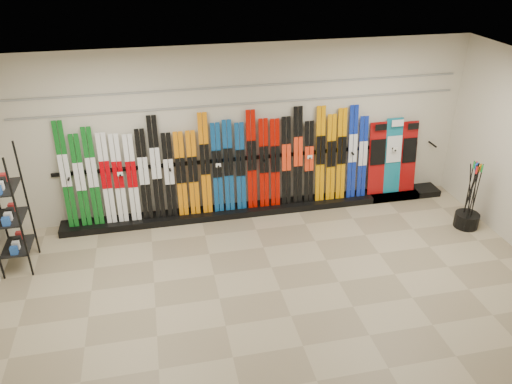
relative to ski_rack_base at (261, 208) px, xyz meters
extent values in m
plane|color=#85765C|center=(-0.22, -2.28, -0.06)|extent=(8.00, 8.00, 0.00)
plane|color=beige|center=(-0.22, 0.22, 1.44)|extent=(8.00, 0.00, 8.00)
plane|color=silver|center=(-0.22, -2.28, 2.94)|extent=(8.00, 8.00, 0.00)
cube|color=black|center=(0.00, 0.00, 0.00)|extent=(8.00, 0.40, 0.12)
cube|color=#0F5D1A|center=(-3.27, 0.06, 0.97)|extent=(0.17, 0.23, 1.83)
cube|color=#0F5D1A|center=(-3.06, 0.04, 0.86)|extent=(0.17, 0.20, 1.60)
cube|color=#0F5D1A|center=(-2.85, 0.05, 0.91)|extent=(0.17, 0.22, 1.70)
cube|color=silver|center=(-2.64, 0.04, 0.85)|extent=(0.17, 0.20, 1.58)
cube|color=silver|center=(-2.45, 0.04, 0.83)|extent=(0.17, 0.20, 1.55)
cube|color=silver|center=(-2.23, 0.04, 0.82)|extent=(0.17, 0.20, 1.53)
cube|color=black|center=(-2.03, 0.04, 0.86)|extent=(0.17, 0.20, 1.60)
cube|color=black|center=(-1.81, 0.06, 0.96)|extent=(0.17, 0.23, 1.81)
cube|color=black|center=(-1.61, 0.04, 0.81)|extent=(0.17, 0.19, 1.50)
cube|color=orange|center=(-1.41, 0.04, 0.81)|extent=(0.17, 0.19, 1.51)
cube|color=orange|center=(-1.20, 0.04, 0.81)|extent=(0.17, 0.19, 1.51)
cube|color=orange|center=(-0.98, 0.06, 0.96)|extent=(0.17, 0.23, 1.80)
cube|color=navy|center=(-0.78, 0.05, 0.86)|extent=(0.17, 0.21, 1.61)
cube|color=navy|center=(-0.58, 0.05, 0.88)|extent=(0.17, 0.21, 1.65)
cube|color=navy|center=(-0.37, 0.04, 0.85)|extent=(0.17, 0.20, 1.58)
cube|color=#AA0A00|center=(-0.16, 0.06, 0.95)|extent=(0.17, 0.23, 1.79)
cube|color=#AA0A00|center=(0.06, 0.05, 0.87)|extent=(0.17, 0.21, 1.62)
cube|color=#AA0A00|center=(0.26, 0.04, 0.86)|extent=(0.17, 0.21, 1.60)
cube|color=black|center=(0.46, 0.05, 0.87)|extent=(0.17, 0.21, 1.63)
cube|color=black|center=(0.68, 0.06, 0.95)|extent=(0.17, 0.23, 1.79)
cube|color=black|center=(0.89, 0.04, 0.82)|extent=(0.17, 0.20, 1.52)
cube|color=orange|center=(1.10, 0.05, 0.94)|extent=(0.17, 0.22, 1.77)
cube|color=orange|center=(1.31, 0.04, 0.86)|extent=(0.17, 0.21, 1.61)
cube|color=orange|center=(1.50, 0.05, 0.91)|extent=(0.17, 0.22, 1.70)
cube|color=#0E2596|center=(1.72, 0.05, 0.93)|extent=(0.17, 0.22, 1.74)
cube|color=#0E2596|center=(1.92, 0.04, 0.82)|extent=(0.17, 0.20, 1.53)
cube|color=#990C0C|center=(2.23, 0.07, 0.75)|extent=(0.32, 0.22, 1.38)
cube|color=#14728C|center=(2.54, 0.07, 0.78)|extent=(0.33, 0.22, 1.43)
cube|color=#990C0C|center=(2.87, 0.06, 0.73)|extent=(0.31, 0.21, 1.35)
cube|color=black|center=(-3.97, -0.85, 0.90)|extent=(0.40, 0.60, 1.93)
cylinder|color=black|center=(3.38, -1.27, 0.07)|extent=(0.41, 0.41, 0.25)
cylinder|color=black|center=(3.27, -1.37, 0.55)|extent=(0.08, 0.15, 1.17)
cylinder|color=black|center=(3.41, -1.28, 0.55)|extent=(0.07, 0.12, 1.18)
cylinder|color=black|center=(3.32, -1.28, 0.55)|extent=(0.16, 0.14, 1.17)
cylinder|color=black|center=(3.35, -1.19, 0.55)|extent=(0.04, 0.09, 1.18)
cylinder|color=black|center=(3.39, -1.19, 0.55)|extent=(0.03, 0.14, 1.18)
cylinder|color=black|center=(3.35, -1.33, 0.55)|extent=(0.10, 0.12, 1.18)
cylinder|color=black|center=(3.37, -1.23, 0.55)|extent=(0.08, 0.12, 1.18)
cylinder|color=black|center=(3.39, -1.34, 0.55)|extent=(0.11, 0.11, 1.18)
cube|color=gray|center=(-0.22, 0.20, 1.94)|extent=(7.60, 0.02, 0.03)
cube|color=gray|center=(-0.22, 0.20, 2.24)|extent=(7.60, 0.02, 0.03)
camera|label=1|loc=(-1.77, -7.76, 4.56)|focal=35.00mm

